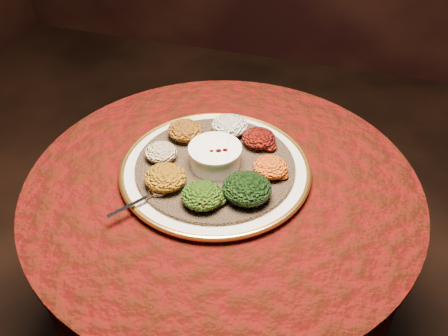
# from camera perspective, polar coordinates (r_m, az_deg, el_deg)

# --- Properties ---
(table) EXTENTS (0.96, 0.96, 0.73)m
(table) POSITION_cam_1_polar(r_m,az_deg,el_deg) (1.33, -0.18, -7.47)
(table) COLOR black
(table) RESTS_ON ground
(platter) EXTENTS (0.50, 0.50, 0.02)m
(platter) POSITION_cam_1_polar(r_m,az_deg,el_deg) (1.23, -1.00, -0.17)
(platter) COLOR beige
(platter) RESTS_ON table
(injera) EXTENTS (0.44, 0.44, 0.01)m
(injera) POSITION_cam_1_polar(r_m,az_deg,el_deg) (1.22, -1.01, 0.22)
(injera) COLOR brown
(injera) RESTS_ON platter
(stew_bowl) EXTENTS (0.13, 0.13, 0.05)m
(stew_bowl) POSITION_cam_1_polar(r_m,az_deg,el_deg) (1.20, -1.03, 1.52)
(stew_bowl) COLOR white
(stew_bowl) RESTS_ON injera
(spoon) EXTENTS (0.10, 0.12, 0.01)m
(spoon) POSITION_cam_1_polar(r_m,az_deg,el_deg) (1.14, -8.07, -2.92)
(spoon) COLOR silver
(spoon) RESTS_ON injera
(portion_ayib) EXTENTS (0.10, 0.09, 0.05)m
(portion_ayib) POSITION_cam_1_polar(r_m,az_deg,el_deg) (1.30, 0.64, 4.87)
(portion_ayib) COLOR white
(portion_ayib) RESTS_ON injera
(portion_kitfo) EXTENTS (0.09, 0.08, 0.04)m
(portion_kitfo) POSITION_cam_1_polar(r_m,az_deg,el_deg) (1.27, 3.99, 3.43)
(portion_kitfo) COLOR black
(portion_kitfo) RESTS_ON injera
(portion_tikil) EXTENTS (0.08, 0.08, 0.04)m
(portion_tikil) POSITION_cam_1_polar(r_m,az_deg,el_deg) (1.18, 5.32, 0.10)
(portion_tikil) COLOR #B9870F
(portion_tikil) RESTS_ON injera
(portion_gomen) EXTENTS (0.11, 0.11, 0.05)m
(portion_gomen) POSITION_cam_1_polar(r_m,az_deg,el_deg) (1.11, 2.63, -2.34)
(portion_gomen) COLOR black
(portion_gomen) RESTS_ON injera
(portion_mixveg) EXTENTS (0.10, 0.09, 0.05)m
(portion_mixveg) POSITION_cam_1_polar(r_m,az_deg,el_deg) (1.10, -2.51, -3.15)
(portion_mixveg) COLOR #942A09
(portion_mixveg) RESTS_ON injera
(portion_kik) EXTENTS (0.10, 0.09, 0.05)m
(portion_kik) POSITION_cam_1_polar(r_m,az_deg,el_deg) (1.15, -6.71, -1.08)
(portion_kik) COLOR #99540D
(portion_kik) RESTS_ON injera
(portion_timatim) EXTENTS (0.08, 0.08, 0.04)m
(portion_timatim) POSITION_cam_1_polar(r_m,az_deg,el_deg) (1.23, -7.21, 1.80)
(portion_timatim) COLOR maroon
(portion_timatim) RESTS_ON injera
(portion_shiro) EXTENTS (0.09, 0.09, 0.04)m
(portion_shiro) POSITION_cam_1_polar(r_m,az_deg,el_deg) (1.29, -4.47, 4.29)
(portion_shiro) COLOR brown
(portion_shiro) RESTS_ON injera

